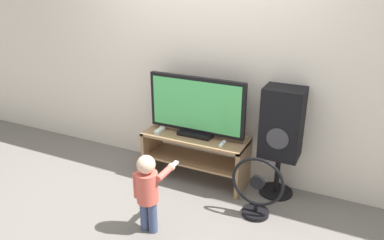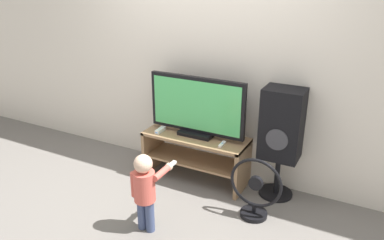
{
  "view_description": "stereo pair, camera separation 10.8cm",
  "coord_description": "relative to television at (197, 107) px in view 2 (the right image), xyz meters",
  "views": [
    {
      "loc": [
        1.52,
        -3.02,
        2.11
      ],
      "look_at": [
        0.0,
        0.13,
        0.71
      ],
      "focal_mm": 35.0,
      "sensor_mm": 36.0,
      "label": 1
    },
    {
      "loc": [
        1.62,
        -2.97,
        2.11
      ],
      "look_at": [
        0.0,
        0.13,
        0.71
      ],
      "focal_mm": 35.0,
      "sensor_mm": 36.0,
      "label": 2
    }
  ],
  "objects": [
    {
      "name": "floor_fan",
      "position": [
        0.79,
        -0.38,
        -0.55
      ],
      "size": [
        0.48,
        0.25,
        0.59
      ],
      "color": "black",
      "rests_on": "ground_plane"
    },
    {
      "name": "television",
      "position": [
        0.0,
        0.0,
        0.0
      ],
      "size": [
        1.04,
        0.2,
        0.63
      ],
      "color": "black",
      "rests_on": "tv_stand"
    },
    {
      "name": "ground_plane",
      "position": [
        0.0,
        -0.23,
        -0.81
      ],
      "size": [
        16.0,
        16.0,
        0.0
      ],
      "primitive_type": "plane",
      "color": "slate"
    },
    {
      "name": "child",
      "position": [
        0.02,
        -0.99,
        -0.39
      ],
      "size": [
        0.28,
        0.42,
        0.72
      ],
      "color": "#3F4C72",
      "rests_on": "ground_plane"
    },
    {
      "name": "remote_primary",
      "position": [
        0.34,
        -0.1,
        -0.3
      ],
      "size": [
        0.04,
        0.13,
        0.03
      ],
      "color": "white",
      "rests_on": "tv_stand"
    },
    {
      "name": "wall_back",
      "position": [
        0.0,
        0.27,
        0.49
      ],
      "size": [
        10.0,
        0.06,
        2.6
      ],
      "color": "silver",
      "rests_on": "ground_plane"
    },
    {
      "name": "tv_stand",
      "position": [
        0.0,
        -0.02,
        -0.48
      ],
      "size": [
        1.11,
        0.42,
        0.51
      ],
      "color": "#93704C",
      "rests_on": "ground_plane"
    },
    {
      "name": "game_console",
      "position": [
        -0.38,
        -0.11,
        -0.29
      ],
      "size": [
        0.05,
        0.15,
        0.04
      ],
      "color": "white",
      "rests_on": "tv_stand"
    },
    {
      "name": "speaker_tower",
      "position": [
        0.86,
        0.08,
        -0.08
      ],
      "size": [
        0.38,
        0.34,
        1.12
      ],
      "color": "black",
      "rests_on": "ground_plane"
    }
  ]
}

